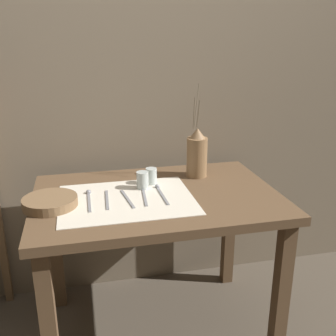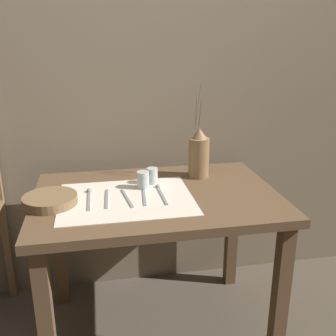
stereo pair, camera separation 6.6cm
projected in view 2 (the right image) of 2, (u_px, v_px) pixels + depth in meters
name	position (u px, v px, depth m)	size (l,w,h in m)	color
ground_plane	(158.00, 327.00, 2.01)	(12.00, 12.00, 0.00)	brown
stone_wall_back	(141.00, 79.00, 2.08)	(7.00, 0.06, 2.40)	#7A6B56
wooden_table	(157.00, 215.00, 1.81)	(1.10, 0.74, 0.74)	brown
linen_cloth	(126.00, 199.00, 1.72)	(0.58, 0.45, 0.00)	beige
pitcher_with_flowers	(199.00, 155.00, 1.96)	(0.10, 0.10, 0.47)	olive
wooden_bowl	(50.00, 200.00, 1.66)	(0.23, 0.23, 0.04)	brown
glass_tumbler_near	(143.00, 180.00, 1.82)	(0.06, 0.06, 0.08)	#B7C1BC
glass_tumbler_far	(152.00, 176.00, 1.88)	(0.05, 0.05, 0.08)	#B7C1BC
spoon_outer	(89.00, 195.00, 1.75)	(0.02, 0.22, 0.02)	gray
fork_outer	(107.00, 199.00, 1.71)	(0.02, 0.21, 0.00)	gray
knife_center	(127.00, 198.00, 1.72)	(0.04, 0.21, 0.00)	gray
fork_inner	(144.00, 196.00, 1.74)	(0.03, 0.21, 0.00)	gray
spoon_inner	(160.00, 190.00, 1.80)	(0.02, 0.22, 0.02)	gray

